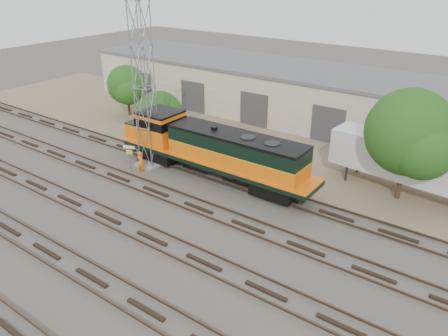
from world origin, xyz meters
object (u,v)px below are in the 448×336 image
Objects in this scene: locomotive at (211,149)px; worker at (141,162)px; signal_tower at (145,91)px; semi_trailer at (425,166)px.

worker is at bearing -151.64° from locomotive.
locomotive is 6.83m from signal_tower.
signal_tower is at bearing -167.20° from locomotive.
signal_tower reaches higher than semi_trailer.
semi_trailer is at bearing -155.96° from worker.
locomotive reaches higher than worker.
locomotive is at bearing 12.80° from signal_tower.
semi_trailer is (19.04, 8.57, 1.56)m from worker.
locomotive is 1.32× the size of signal_tower.
locomotive is 9.37× the size of worker.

